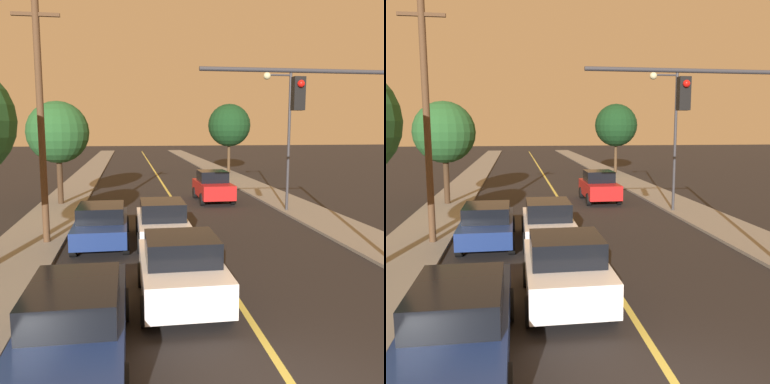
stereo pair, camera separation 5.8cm
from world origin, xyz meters
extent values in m
cube|color=black|center=(0.00, 36.00, 0.01)|extent=(9.98, 80.00, 0.01)
cube|color=#D1C14C|center=(0.00, 36.00, 0.01)|extent=(0.16, 76.00, 0.00)
cube|color=gray|center=(-6.24, 36.00, 0.06)|extent=(2.50, 80.00, 0.12)
cube|color=gray|center=(6.24, 36.00, 0.06)|extent=(2.50, 80.00, 0.12)
cube|color=white|center=(-1.40, 4.49, 0.72)|extent=(1.90, 3.86, 0.77)
cube|color=black|center=(-1.40, 4.33, 1.40)|extent=(1.67, 1.74, 0.59)
cylinder|color=black|center=(-2.30, 5.68, 0.34)|extent=(0.22, 0.67, 0.67)
cylinder|color=black|center=(-0.49, 5.68, 0.34)|extent=(0.22, 0.67, 0.67)
cylinder|color=black|center=(-2.30, 3.29, 0.34)|extent=(0.22, 0.67, 0.67)
cylinder|color=black|center=(-0.49, 3.29, 0.34)|extent=(0.22, 0.67, 0.67)
cube|color=white|center=(-1.40, 10.10, 0.66)|extent=(1.77, 4.33, 0.58)
cube|color=black|center=(-1.40, 9.92, 1.27)|extent=(1.56, 1.95, 0.64)
cylinder|color=black|center=(-2.24, 11.44, 0.37)|extent=(0.22, 0.74, 0.74)
cylinder|color=black|center=(-0.56, 11.44, 0.37)|extent=(0.22, 0.74, 0.74)
cylinder|color=black|center=(-2.24, 8.75, 0.37)|extent=(0.22, 0.74, 0.74)
cylinder|color=black|center=(-0.56, 8.75, 0.37)|extent=(0.22, 0.74, 0.74)
cube|color=navy|center=(-3.59, 2.11, 0.68)|extent=(1.74, 4.98, 0.63)
cube|color=black|center=(-3.59, 1.91, 1.27)|extent=(1.53, 2.24, 0.55)
cylinder|color=black|center=(-4.42, 3.66, 0.36)|extent=(0.22, 0.72, 0.72)
cylinder|color=black|center=(-2.76, 3.66, 0.36)|extent=(0.22, 0.72, 0.72)
cube|color=navy|center=(-3.59, 10.07, 0.67)|extent=(1.82, 4.38, 0.60)
cube|color=black|center=(-3.59, 9.89, 1.24)|extent=(1.60, 1.97, 0.54)
cylinder|color=black|center=(-4.45, 11.42, 0.37)|extent=(0.22, 0.75, 0.75)
cylinder|color=black|center=(-2.73, 11.42, 0.37)|extent=(0.22, 0.75, 0.75)
cylinder|color=black|center=(-4.45, 8.71, 0.37)|extent=(0.22, 0.75, 0.75)
cylinder|color=black|center=(-2.73, 8.71, 0.37)|extent=(0.22, 0.75, 0.75)
cube|color=red|center=(2.24, 18.68, 0.74)|extent=(1.80, 4.10, 0.80)
cube|color=black|center=(2.24, 18.84, 1.46)|extent=(1.59, 1.85, 0.63)
cylinder|color=black|center=(3.10, 17.41, 0.34)|extent=(0.22, 0.68, 0.68)
cylinder|color=black|center=(1.39, 17.41, 0.34)|extent=(0.22, 0.68, 0.68)
cylinder|color=black|center=(3.10, 19.95, 0.34)|extent=(0.22, 0.68, 0.68)
cylinder|color=black|center=(1.39, 19.95, 0.34)|extent=(0.22, 0.68, 0.68)
cylinder|color=#333338|center=(2.34, 5.95, 5.76)|extent=(6.09, 0.12, 0.12)
cube|color=black|center=(2.04, 5.95, 5.15)|extent=(0.32, 0.28, 0.90)
sphere|color=red|center=(2.04, 5.77, 5.40)|extent=(0.20, 0.20, 0.20)
cylinder|color=#333338|center=(5.34, 15.01, 3.52)|extent=(0.14, 0.14, 6.80)
cylinder|color=#333338|center=(4.74, 15.01, 6.77)|extent=(1.20, 0.09, 0.09)
sphere|color=beige|center=(4.13, 15.01, 6.72)|extent=(0.36, 0.36, 0.36)
cylinder|color=#513823|center=(-5.59, 10.35, 4.37)|extent=(0.24, 0.24, 8.51)
cube|color=#513823|center=(-5.59, 10.35, 8.03)|extent=(1.60, 0.12, 0.12)
cylinder|color=#3D2B1C|center=(-6.29, 18.57, 1.48)|extent=(0.30, 0.30, 2.73)
sphere|color=#235628|center=(-6.29, 18.57, 4.01)|extent=(3.32, 3.32, 3.32)
cylinder|color=#4C3823|center=(6.70, 33.39, 1.63)|extent=(0.27, 0.27, 3.02)
sphere|color=#143819|center=(6.70, 33.39, 4.50)|extent=(3.88, 3.88, 3.88)
camera|label=1|loc=(-2.61, -5.42, 4.21)|focal=40.00mm
camera|label=2|loc=(-2.55, -5.43, 4.21)|focal=40.00mm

